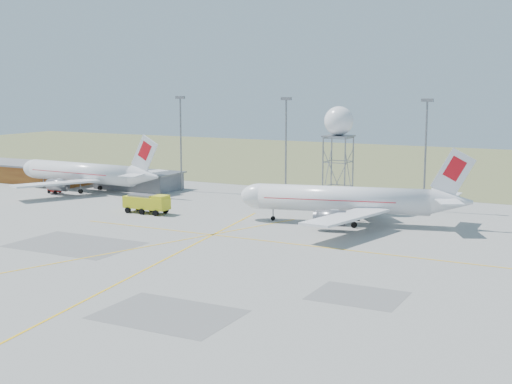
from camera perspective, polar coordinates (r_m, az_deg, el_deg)
The scene contains 12 objects.
ground at distance 83.49m, azimuth -10.80°, elevation -7.63°, with size 400.00×400.00×0.00m, color #9D9E98.
grass_strip at distance 210.06m, azimuth 13.47°, elevation 2.13°, with size 400.00×120.00×0.03m, color #576638.
building_orange at distance 177.80m, azimuth -17.54°, elevation 1.50°, with size 33.00×12.00×4.30m.
building_grey at distance 159.77m, azimuth -9.37°, elevation 0.94°, with size 19.00×10.00×3.90m.
mast_a at distance 154.62m, azimuth -6.04°, elevation 4.52°, with size 2.20×0.50×20.50m.
mast_b at distance 142.43m, azimuth 2.41°, elevation 4.20°, with size 2.20×0.50×20.50m.
mast_c at distance 133.09m, azimuth 13.42°, elevation 3.65°, with size 2.20×0.50×20.50m.
airliner_main at distance 119.14m, azimuth 7.32°, elevation -0.65°, with size 38.27×36.50×13.13m.
airliner_far at distance 158.32m, azimuth -13.55°, elevation 1.47°, with size 37.91×36.84×12.89m.
radar_tower at distance 130.40m, azimuth 6.60°, elevation 3.15°, with size 5.29×5.29×19.14m.
fire_truck at distance 129.64m, azimuth -8.66°, elevation -0.97°, with size 8.74×3.58×3.48m.
baggage_tug at distance 157.92m, azimuth -15.84°, elevation 0.18°, with size 2.61×2.18×1.92m.
Camera 1 is at (49.96, -62.70, 23.29)m, focal length 50.00 mm.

